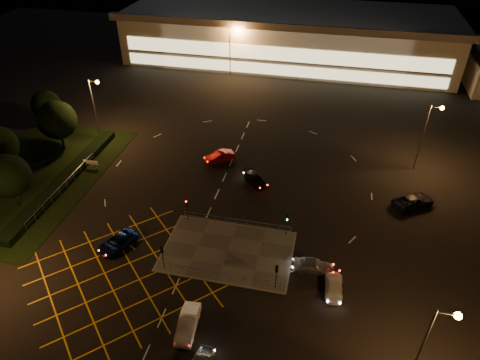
% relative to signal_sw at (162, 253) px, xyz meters
% --- Properties ---
extents(ground, '(180.00, 180.00, 0.00)m').
position_rel_signal_sw_xyz_m(ground, '(4.00, 5.99, -2.37)').
color(ground, black).
rests_on(ground, ground).
extents(pedestrian_island, '(14.00, 9.00, 0.12)m').
position_rel_signal_sw_xyz_m(pedestrian_island, '(6.00, 3.99, -2.31)').
color(pedestrian_island, '#4C4944').
rests_on(pedestrian_island, ground).
extents(grass_verge, '(18.00, 30.00, 0.08)m').
position_rel_signal_sw_xyz_m(grass_verge, '(-24.00, 11.99, -2.33)').
color(grass_verge, black).
rests_on(grass_verge, ground).
extents(hedge, '(2.00, 26.00, 1.00)m').
position_rel_signal_sw_xyz_m(hedge, '(-19.00, 11.99, -1.87)').
color(hedge, black).
rests_on(hedge, ground).
extents(supermarket, '(72.00, 26.50, 10.50)m').
position_rel_signal_sw_xyz_m(supermarket, '(4.00, 67.95, 2.95)').
color(supermarket, beige).
rests_on(supermarket, ground).
extents(streetlight_se, '(1.78, 0.56, 10.03)m').
position_rel_signal_sw_xyz_m(streetlight_se, '(24.44, -8.01, 4.20)').
color(streetlight_se, slate).
rests_on(streetlight_se, ground).
extents(streetlight_nw, '(1.78, 0.56, 10.03)m').
position_rel_signal_sw_xyz_m(streetlight_nw, '(-19.56, 23.99, 4.20)').
color(streetlight_nw, slate).
rests_on(streetlight_nw, ground).
extents(streetlight_ne, '(1.78, 0.56, 10.03)m').
position_rel_signal_sw_xyz_m(streetlight_ne, '(28.44, 25.99, 4.20)').
color(streetlight_ne, slate).
rests_on(streetlight_ne, ground).
extents(streetlight_far_left, '(1.78, 0.56, 10.03)m').
position_rel_signal_sw_xyz_m(streetlight_far_left, '(-5.56, 53.99, 4.20)').
color(streetlight_far_left, slate).
rests_on(streetlight_far_left, ground).
extents(streetlight_far_right, '(1.78, 0.56, 10.03)m').
position_rel_signal_sw_xyz_m(streetlight_far_right, '(34.44, 55.99, 4.20)').
color(streetlight_far_right, slate).
rests_on(streetlight_far_right, ground).
extents(signal_sw, '(0.28, 0.30, 3.15)m').
position_rel_signal_sw_xyz_m(signal_sw, '(0.00, 0.00, 0.00)').
color(signal_sw, black).
rests_on(signal_sw, pedestrian_island).
extents(signal_se, '(0.28, 0.30, 3.15)m').
position_rel_signal_sw_xyz_m(signal_se, '(12.00, 0.00, 0.00)').
color(signal_se, black).
rests_on(signal_se, pedestrian_island).
extents(signal_nw, '(0.28, 0.30, 3.15)m').
position_rel_signal_sw_xyz_m(signal_nw, '(0.00, 7.99, 0.00)').
color(signal_nw, black).
rests_on(signal_nw, pedestrian_island).
extents(signal_ne, '(0.28, 0.30, 3.15)m').
position_rel_signal_sw_xyz_m(signal_ne, '(12.00, 7.99, 0.00)').
color(signal_ne, black).
rests_on(signal_ne, pedestrian_island).
extents(tree_c, '(5.76, 5.76, 7.84)m').
position_rel_signal_sw_xyz_m(tree_c, '(-24.00, 19.99, 2.59)').
color(tree_c, black).
rests_on(tree_c, ground).
extents(tree_d, '(4.68, 4.68, 6.37)m').
position_rel_signal_sw_xyz_m(tree_d, '(-30.00, 25.99, 1.65)').
color(tree_d, black).
rests_on(tree_d, ground).
extents(tree_e, '(5.40, 5.40, 7.35)m').
position_rel_signal_sw_xyz_m(tree_e, '(-22.00, 5.99, 2.28)').
color(tree_e, black).
rests_on(tree_e, ground).
extents(car_queue_white, '(1.96, 4.67, 1.50)m').
position_rel_signal_sw_xyz_m(car_queue_white, '(4.84, -6.54, -1.62)').
color(car_queue_white, white).
rests_on(car_queue_white, ground).
extents(car_left_blue, '(3.96, 5.29, 1.33)m').
position_rel_signal_sw_xyz_m(car_left_blue, '(-6.34, 2.01, -1.70)').
color(car_left_blue, navy).
rests_on(car_left_blue, ground).
extents(car_far_dkgrey, '(4.13, 4.22, 1.22)m').
position_rel_signal_sw_xyz_m(car_far_dkgrey, '(6.46, 17.63, -1.76)').
color(car_far_dkgrey, black).
rests_on(car_far_dkgrey, ground).
extents(car_right_silver, '(4.39, 1.87, 1.48)m').
position_rel_signal_sw_xyz_m(car_right_silver, '(15.50, 3.26, -1.63)').
color(car_right_silver, '#A1A4A8').
rests_on(car_right_silver, ground).
extents(car_circ_red, '(4.46, 3.95, 1.47)m').
position_rel_signal_sw_xyz_m(car_circ_red, '(0.21, 22.01, -1.63)').
color(car_circ_red, maroon).
rests_on(car_circ_red, ground).
extents(car_east_grey, '(5.94, 5.08, 1.51)m').
position_rel_signal_sw_xyz_m(car_east_grey, '(27.00, 17.19, -1.61)').
color(car_east_grey, black).
rests_on(car_east_grey, ground).
extents(car_approach_white, '(1.94, 4.37, 1.25)m').
position_rel_signal_sw_xyz_m(car_approach_white, '(17.76, 1.03, -1.74)').
color(car_approach_white, silver).
rests_on(car_approach_white, ground).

